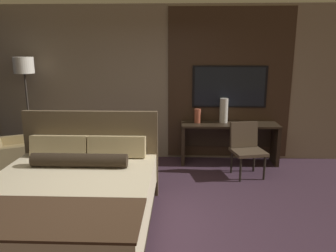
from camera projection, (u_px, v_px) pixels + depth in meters
ground_plane at (137, 227)px, 3.82m from camera, size 16.00×16.00×0.00m
wall_back_tv_panel at (163, 84)px, 6.02m from camera, size 7.20×0.09×2.80m
bed at (69, 203)px, 3.64m from camera, size 1.85×2.22×1.21m
desk at (229, 136)px, 5.92m from camera, size 1.72×0.48×0.73m
tv at (229, 87)px, 5.91m from camera, size 1.34×0.04×0.75m
desk_chair at (246, 145)px, 5.33m from camera, size 0.59×0.59×0.86m
armchair_by_window at (16, 159)px, 5.38m from camera, size 1.07×1.09×0.80m
floor_lamp at (25, 74)px, 5.68m from camera, size 0.34×0.34×1.89m
vase_tall at (224, 110)px, 5.89m from camera, size 0.15×0.15×0.44m
vase_short at (198, 116)px, 5.88m from camera, size 0.12×0.12×0.25m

